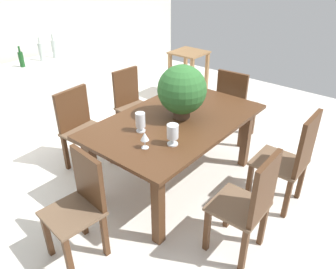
# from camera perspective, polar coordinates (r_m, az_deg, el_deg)

# --- Properties ---
(ground_plane) EXTENTS (7.04, 7.04, 0.00)m
(ground_plane) POSITION_cam_1_polar(r_m,az_deg,el_deg) (3.71, -0.10, -7.34)
(ground_plane) COLOR silver
(back_wall) EXTENTS (6.40, 0.10, 2.60)m
(back_wall) POSITION_cam_1_polar(r_m,az_deg,el_deg) (5.13, -24.21, 16.65)
(back_wall) COLOR silver
(back_wall) RESTS_ON ground
(dining_table) EXTENTS (1.77, 1.10, 0.76)m
(dining_table) POSITION_cam_1_polar(r_m,az_deg,el_deg) (3.31, 1.33, 1.02)
(dining_table) COLOR #4C2D19
(dining_table) RESTS_ON ground
(chair_near_right) EXTENTS (0.44, 0.46, 1.00)m
(chair_near_right) POSITION_cam_1_polar(r_m,az_deg,el_deg) (3.26, 20.67, -3.74)
(chair_near_right) COLOR #4C2D19
(chair_near_right) RESTS_ON ground
(chair_far_left) EXTENTS (0.49, 0.43, 0.91)m
(chair_far_left) POSITION_cam_1_polar(r_m,az_deg,el_deg) (3.81, -14.99, 1.66)
(chair_far_left) COLOR #4C2D19
(chair_far_left) RESTS_ON ground
(chair_foot_end) EXTENTS (0.51, 0.46, 0.96)m
(chair_foot_end) POSITION_cam_1_polar(r_m,az_deg,el_deg) (4.26, 11.37, 5.35)
(chair_foot_end) COLOR #4C2D19
(chair_foot_end) RESTS_ON ground
(chair_near_left) EXTENTS (0.42, 0.41, 0.96)m
(chair_near_left) POSITION_cam_1_polar(r_m,az_deg,el_deg) (2.65, 14.04, -11.43)
(chair_near_left) COLOR #4C2D19
(chair_near_left) RESTS_ON ground
(chair_far_right) EXTENTS (0.45, 0.45, 0.93)m
(chair_far_right) POSITION_cam_1_polar(r_m,az_deg,el_deg) (4.27, -6.33, 5.62)
(chair_far_right) COLOR #4C2D19
(chair_far_right) RESTS_ON ground
(chair_head_end) EXTENTS (0.44, 0.44, 0.91)m
(chair_head_end) POSITION_cam_1_polar(r_m,az_deg,el_deg) (2.70, -14.89, -11.27)
(chair_head_end) COLOR #4C2D19
(chair_head_end) RESTS_ON ground
(flower_centerpiece) EXTENTS (0.48, 0.48, 0.53)m
(flower_centerpiece) POSITION_cam_1_polar(r_m,az_deg,el_deg) (3.19, 2.43, 7.67)
(flower_centerpiece) COLOR #4C3828
(flower_centerpiece) RESTS_ON dining_table
(crystal_vase_left) EXTENTS (0.09, 0.09, 0.19)m
(crystal_vase_left) POSITION_cam_1_polar(r_m,az_deg,el_deg) (3.00, -4.81, 2.39)
(crystal_vase_left) COLOR silver
(crystal_vase_left) RESTS_ON dining_table
(crystal_vase_center_near) EXTENTS (0.10, 0.10, 0.19)m
(crystal_vase_center_near) POSITION_cam_1_polar(r_m,az_deg,el_deg) (2.78, 0.82, 0.35)
(crystal_vase_center_near) COLOR silver
(crystal_vase_center_near) RESTS_ON dining_table
(wine_glass) EXTENTS (0.07, 0.07, 0.15)m
(wine_glass) POSITION_cam_1_polar(r_m,az_deg,el_deg) (2.74, -4.06, -0.42)
(wine_glass) COLOR silver
(wine_glass) RESTS_ON dining_table
(kitchen_counter) EXTENTS (1.70, 0.64, 0.92)m
(kitchen_counter) POSITION_cam_1_polar(r_m,az_deg,el_deg) (4.78, -22.71, 5.43)
(kitchen_counter) COLOR silver
(kitchen_counter) RESTS_ON ground
(wine_bottle_dark) EXTENTS (0.06, 0.06, 0.31)m
(wine_bottle_dark) POSITION_cam_1_polar(r_m,az_deg,el_deg) (4.88, -19.13, 13.89)
(wine_bottle_dark) COLOR #B2BFB7
(wine_bottle_dark) RESTS_ON kitchen_counter
(wine_bottle_amber) EXTENTS (0.06, 0.06, 0.26)m
(wine_bottle_amber) POSITION_cam_1_polar(r_m,az_deg,el_deg) (4.62, -24.08, 11.88)
(wine_bottle_amber) COLOR #194C1E
(wine_bottle_amber) RESTS_ON kitchen_counter
(wine_bottle_clear) EXTENTS (0.06, 0.06, 0.30)m
(wine_bottle_clear) POSITION_cam_1_polar(r_m,az_deg,el_deg) (4.79, -21.15, 13.26)
(wine_bottle_clear) COLOR #B2BFB7
(wine_bottle_clear) RESTS_ON kitchen_counter
(side_table) EXTENTS (0.51, 0.53, 0.78)m
(side_table) POSITION_cam_1_polar(r_m,az_deg,el_deg) (5.54, 3.60, 11.95)
(side_table) COLOR olive
(side_table) RESTS_ON ground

